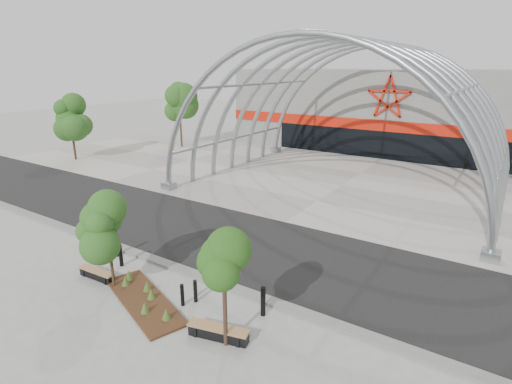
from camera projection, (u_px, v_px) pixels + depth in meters
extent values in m
plane|color=gray|center=(204.00, 275.00, 16.81)|extent=(140.00, 140.00, 0.00)
cube|color=black|center=(250.00, 245.00, 19.61)|extent=(140.00, 7.00, 0.02)
cube|color=#9B968D|center=(342.00, 186.00, 29.19)|extent=(60.00, 17.00, 0.04)
cube|color=slate|center=(200.00, 276.00, 16.59)|extent=(60.00, 0.50, 0.12)
cube|color=slate|center=(407.00, 109.00, 42.35)|extent=(34.00, 15.00, 8.00)
cube|color=black|center=(385.00, 145.00, 37.22)|extent=(22.00, 0.25, 2.60)
cube|color=red|center=(387.00, 126.00, 36.68)|extent=(34.00, 0.30, 1.00)
torus|color=#93989C|center=(293.00, 217.00, 23.20)|extent=(20.36, 0.36, 20.36)
torus|color=#93989C|center=(312.00, 205.00, 25.20)|extent=(20.36, 0.36, 20.36)
torus|color=#93989C|center=(328.00, 195.00, 27.20)|extent=(20.36, 0.36, 20.36)
torus|color=#93989C|center=(342.00, 186.00, 29.19)|extent=(20.36, 0.36, 20.36)
torus|color=#93989C|center=(353.00, 178.00, 31.19)|extent=(20.36, 0.36, 20.36)
torus|color=#93989C|center=(364.00, 171.00, 33.19)|extent=(20.36, 0.36, 20.36)
torus|color=#93989C|center=(373.00, 165.00, 35.18)|extent=(20.36, 0.36, 20.36)
cylinder|color=#93989C|center=(501.00, 170.00, 23.39)|extent=(0.20, 15.00, 0.20)
cylinder|color=#93989C|center=(464.00, 90.00, 23.37)|extent=(0.20, 15.00, 0.20)
cylinder|color=#93989C|center=(351.00, 40.00, 26.16)|extent=(0.20, 15.00, 0.20)
cylinder|color=#93989C|center=(260.00, 84.00, 30.72)|extent=(0.20, 15.00, 0.20)
cylinder|color=#93989C|center=(234.00, 138.00, 33.43)|extent=(0.20, 15.00, 0.20)
cube|color=#93989C|center=(169.00, 186.00, 28.32)|extent=(0.80, 0.80, 0.50)
cube|color=#93989C|center=(276.00, 150.00, 40.30)|extent=(0.80, 0.80, 0.50)
cube|color=#93989C|center=(491.00, 256.00, 17.93)|extent=(0.80, 0.80, 0.50)
cube|color=#93989C|center=(506.00, 180.00, 29.91)|extent=(0.80, 0.80, 0.50)
cube|color=#351E11|center=(144.00, 300.00, 14.90)|extent=(4.85, 2.95, 0.09)
cone|color=#476127|center=(125.00, 280.00, 15.81)|extent=(0.32, 0.32, 0.40)
cone|color=#476127|center=(151.00, 293.00, 14.91)|extent=(0.32, 0.32, 0.40)
cone|color=#476127|center=(145.00, 307.00, 14.05)|extent=(0.32, 0.32, 0.40)
cone|color=#476127|center=(147.00, 286.00, 15.43)|extent=(0.32, 0.32, 0.40)
cone|color=#476127|center=(166.00, 314.00, 13.69)|extent=(0.32, 0.32, 0.40)
cone|color=#476127|center=(129.00, 275.00, 16.24)|extent=(0.32, 0.32, 0.40)
cylinder|color=#302116|center=(112.00, 266.00, 15.62)|extent=(0.11, 0.11, 1.84)
ellipsoid|color=#264E1A|center=(107.00, 227.00, 15.11)|extent=(1.57, 1.57, 2.00)
cylinder|color=black|center=(225.00, 317.00, 12.31)|extent=(0.14, 0.14, 2.04)
ellipsoid|color=#1B410C|center=(224.00, 263.00, 11.75)|extent=(1.69, 1.69, 2.23)
cube|color=black|center=(97.00, 275.00, 16.48)|extent=(1.77, 0.43, 0.30)
cube|color=black|center=(86.00, 271.00, 16.79)|extent=(0.13, 0.39, 0.35)
cube|color=black|center=(108.00, 279.00, 16.16)|extent=(0.13, 0.39, 0.35)
cube|color=#996B48|center=(97.00, 271.00, 16.42)|extent=(1.82, 0.50, 0.05)
cube|color=black|center=(218.00, 334.00, 12.85)|extent=(2.03, 0.85, 0.34)
cube|color=black|center=(198.00, 328.00, 13.08)|extent=(0.22, 0.46, 0.40)
cube|color=black|center=(240.00, 338.00, 12.61)|extent=(0.22, 0.46, 0.40)
cube|color=#93633A|center=(218.00, 328.00, 12.78)|extent=(2.10, 0.93, 0.06)
cylinder|color=black|center=(117.00, 245.00, 18.31)|extent=(0.18, 0.18, 1.09)
cylinder|color=black|center=(121.00, 255.00, 17.42)|extent=(0.17, 0.17, 1.03)
cylinder|color=black|center=(195.00, 291.00, 14.78)|extent=(0.14, 0.14, 0.89)
cylinder|color=black|center=(182.00, 295.00, 14.55)|extent=(0.14, 0.14, 0.86)
cylinder|color=black|center=(263.00, 301.00, 13.94)|extent=(0.18, 0.18, 1.11)
cylinder|color=black|center=(181.00, 132.00, 42.68)|extent=(0.20, 0.20, 3.30)
ellipsoid|color=#224D18|center=(179.00, 103.00, 41.77)|extent=(3.00, 3.00, 3.60)
cylinder|color=black|center=(74.00, 145.00, 36.85)|extent=(0.20, 0.20, 2.75)
ellipsoid|color=#224C19|center=(70.00, 118.00, 36.10)|extent=(2.55, 2.55, 3.00)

